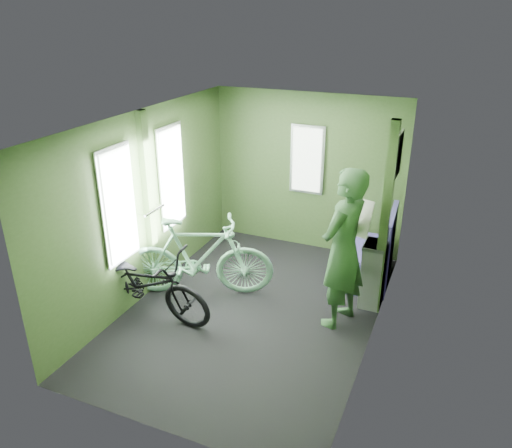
{
  "coord_description": "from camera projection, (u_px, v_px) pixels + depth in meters",
  "views": [
    {
      "loc": [
        2.02,
        -4.66,
        3.35
      ],
      "look_at": [
        0.0,
        0.1,
        1.1
      ],
      "focal_mm": 35.0,
      "sensor_mm": 36.0,
      "label": 1
    }
  ],
  "objects": [
    {
      "name": "bicycle_mint",
      "position": [
        200.0,
        296.0,
        6.3
      ],
      "size": [
        1.97,
        1.33,
        1.18
      ],
      "primitive_type": "imported",
      "rotation": [
        0.0,
        -0.17,
        1.95
      ],
      "color": "#7AC096",
      "rests_on": "ground"
    },
    {
      "name": "bench_seat",
      "position": [
        372.0,
        260.0,
        6.56
      ],
      "size": [
        0.58,
        0.98,
        1.0
      ],
      "rotation": [
        0.0,
        0.0,
        0.06
      ],
      "color": "navy",
      "rests_on": "ground"
    },
    {
      "name": "bicycle_black",
      "position": [
        148.0,
        315.0,
        5.9
      ],
      "size": [
        1.79,
        0.89,
        1.01
      ],
      "primitive_type": "imported",
      "rotation": [
        0.0,
        -0.18,
        1.5
      ],
      "color": "black",
      "rests_on": "ground"
    },
    {
      "name": "room",
      "position": [
        251.0,
        197.0,
        5.47
      ],
      "size": [
        4.0,
        4.02,
        2.31
      ],
      "color": "black",
      "rests_on": "ground"
    },
    {
      "name": "passenger",
      "position": [
        343.0,
        249.0,
        5.44
      ],
      "size": [
        0.63,
        0.78,
        1.85
      ],
      "rotation": [
        0.0,
        0.0,
        -1.88
      ],
      "color": "#2E542E",
      "rests_on": "ground"
    },
    {
      "name": "waste_box",
      "position": [
        372.0,
        274.0,
        5.98
      ],
      "size": [
        0.24,
        0.34,
        0.82
      ],
      "primitive_type": "cube",
      "color": "slate",
      "rests_on": "ground"
    }
  ]
}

